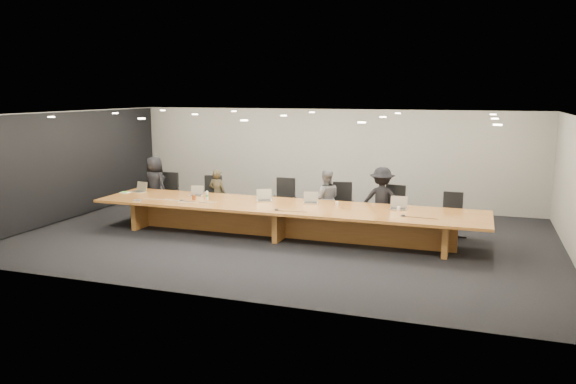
# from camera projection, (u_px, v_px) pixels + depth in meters

# --- Properties ---
(ground) EXTENTS (12.00, 12.00, 0.00)m
(ground) POSITION_uv_depth(u_px,v_px,m) (284.00, 237.00, 12.89)
(ground) COLOR black
(ground) RESTS_ON ground
(back_wall) EXTENTS (12.00, 0.02, 2.80)m
(back_wall) POSITION_uv_depth(u_px,v_px,m) (329.00, 157.00, 16.37)
(back_wall) COLOR #B0ABA0
(back_wall) RESTS_ON ground
(left_wall_panel) EXTENTS (0.08, 7.84, 2.74)m
(left_wall_panel) POSITION_uv_depth(u_px,v_px,m) (68.00, 167.00, 14.55)
(left_wall_panel) COLOR black
(left_wall_panel) RESTS_ON ground
(conference_table) EXTENTS (9.00, 1.80, 0.75)m
(conference_table) POSITION_uv_depth(u_px,v_px,m) (284.00, 215.00, 12.80)
(conference_table) COLOR #965620
(conference_table) RESTS_ON ground
(chair_far_left) EXTENTS (0.59, 0.59, 1.14)m
(chair_far_left) POSITION_uv_depth(u_px,v_px,m) (166.00, 193.00, 15.26)
(chair_far_left) COLOR black
(chair_far_left) RESTS_ON ground
(chair_left) EXTENTS (0.72, 0.72, 1.12)m
(chair_left) POSITION_uv_depth(u_px,v_px,m) (213.00, 196.00, 14.83)
(chair_left) COLOR black
(chair_left) RESTS_ON ground
(chair_mid_left) EXTENTS (0.60, 0.60, 1.17)m
(chair_mid_left) POSITION_uv_depth(u_px,v_px,m) (283.00, 201.00, 14.11)
(chair_mid_left) COLOR black
(chair_mid_left) RESTS_ON ground
(chair_mid_right) EXTENTS (0.68, 0.68, 1.13)m
(chair_mid_right) POSITION_uv_depth(u_px,v_px,m) (342.00, 205.00, 13.68)
(chair_mid_right) COLOR black
(chair_mid_right) RESTS_ON ground
(chair_right) EXTENTS (0.67, 0.67, 1.14)m
(chair_right) POSITION_uv_depth(u_px,v_px,m) (392.00, 209.00, 13.22)
(chair_right) COLOR black
(chair_right) RESTS_ON ground
(chair_far_right) EXTENTS (0.54, 0.54, 1.05)m
(chair_far_right) POSITION_uv_depth(u_px,v_px,m) (452.00, 215.00, 12.72)
(chair_far_right) COLOR black
(chair_far_right) RESTS_ON ground
(person_a) EXTENTS (0.89, 0.72, 1.58)m
(person_a) POSITION_uv_depth(u_px,v_px,m) (155.00, 185.00, 15.23)
(person_a) COLOR black
(person_a) RESTS_ON ground
(person_b) EXTENTS (0.50, 0.34, 1.33)m
(person_b) POSITION_uv_depth(u_px,v_px,m) (218.00, 195.00, 14.53)
(person_b) COLOR #302A1A
(person_b) RESTS_ON ground
(person_c) EXTENTS (0.84, 0.74, 1.44)m
(person_c) POSITION_uv_depth(u_px,v_px,m) (326.00, 199.00, 13.65)
(person_c) COLOR #5D5D60
(person_c) RESTS_ON ground
(person_d) EXTENTS (1.06, 0.68, 1.55)m
(person_d) POSITION_uv_depth(u_px,v_px,m) (382.00, 200.00, 13.21)
(person_d) COLOR black
(person_d) RESTS_ON ground
(laptop_a) EXTENTS (0.39, 0.32, 0.27)m
(laptop_a) POSITION_uv_depth(u_px,v_px,m) (138.00, 187.00, 14.37)
(laptop_a) COLOR beige
(laptop_a) RESTS_ON conference_table
(laptop_b) EXTENTS (0.36, 0.29, 0.25)m
(laptop_b) POSITION_uv_depth(u_px,v_px,m) (196.00, 191.00, 13.87)
(laptop_b) COLOR tan
(laptop_b) RESTS_ON conference_table
(laptop_c) EXTENTS (0.43, 0.38, 0.28)m
(laptop_c) POSITION_uv_depth(u_px,v_px,m) (264.00, 195.00, 13.20)
(laptop_c) COLOR #BFB192
(laptop_c) RESTS_ON conference_table
(laptop_d) EXTENTS (0.38, 0.32, 0.26)m
(laptop_d) POSITION_uv_depth(u_px,v_px,m) (311.00, 198.00, 12.93)
(laptop_d) COLOR tan
(laptop_d) RESTS_ON conference_table
(laptop_e) EXTENTS (0.37, 0.28, 0.29)m
(laptop_e) POSITION_uv_depth(u_px,v_px,m) (398.00, 203.00, 12.26)
(laptop_e) COLOR tan
(laptop_e) RESTS_ON conference_table
(water_bottle) EXTENTS (0.08, 0.08, 0.20)m
(water_bottle) POSITION_uv_depth(u_px,v_px,m) (207.00, 196.00, 13.35)
(water_bottle) COLOR silver
(water_bottle) RESTS_ON conference_table
(amber_mug) EXTENTS (0.11, 0.11, 0.11)m
(amber_mug) POSITION_uv_depth(u_px,v_px,m) (194.00, 197.00, 13.38)
(amber_mug) COLOR brown
(amber_mug) RESTS_ON conference_table
(paper_cup_near) EXTENTS (0.09, 0.09, 0.08)m
(paper_cup_near) POSITION_uv_depth(u_px,v_px,m) (337.00, 203.00, 12.73)
(paper_cup_near) COLOR white
(paper_cup_near) RESTS_ON conference_table
(paper_cup_far) EXTENTS (0.08, 0.08, 0.09)m
(paper_cup_far) POSITION_uv_depth(u_px,v_px,m) (399.00, 209.00, 12.12)
(paper_cup_far) COLOR white
(paper_cup_far) RESTS_ON conference_table
(notepad) EXTENTS (0.25, 0.20, 0.01)m
(notepad) POSITION_uv_depth(u_px,v_px,m) (125.00, 192.00, 14.31)
(notepad) COLOR silver
(notepad) RESTS_ON conference_table
(lime_gadget) EXTENTS (0.15, 0.10, 0.02)m
(lime_gadget) POSITION_uv_depth(u_px,v_px,m) (125.00, 192.00, 14.29)
(lime_gadget) COLOR #51C634
(lime_gadget) RESTS_ON notepad
(av_box) EXTENTS (0.21, 0.17, 0.03)m
(av_box) POSITION_uv_depth(u_px,v_px,m) (137.00, 200.00, 13.24)
(av_box) COLOR silver
(av_box) RESTS_ON conference_table
(mic_left) EXTENTS (0.13, 0.13, 0.03)m
(mic_left) POSITION_uv_depth(u_px,v_px,m) (181.00, 200.00, 13.27)
(mic_left) COLOR black
(mic_left) RESTS_ON conference_table
(mic_center) EXTENTS (0.15, 0.15, 0.03)m
(mic_center) POSITION_uv_depth(u_px,v_px,m) (277.00, 209.00, 12.23)
(mic_center) COLOR black
(mic_center) RESTS_ON conference_table
(mic_right) EXTENTS (0.17, 0.17, 0.03)m
(mic_right) POSITION_uv_depth(u_px,v_px,m) (403.00, 215.00, 11.62)
(mic_right) COLOR black
(mic_right) RESTS_ON conference_table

